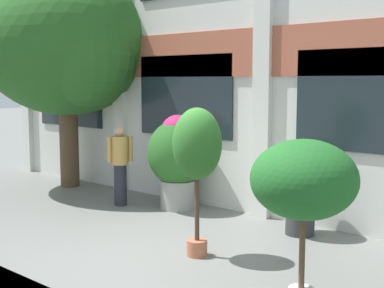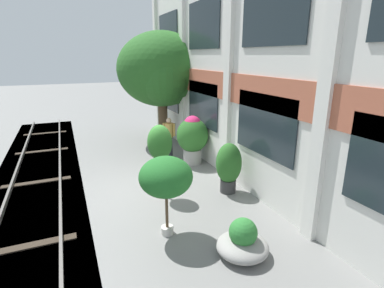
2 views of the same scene
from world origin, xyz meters
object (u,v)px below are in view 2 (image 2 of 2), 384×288
potted_plant_terracotta_small (166,178)px  potted_plant_glazed_jar (229,166)px  potted_plant_tall_urn (160,145)px  broadleaf_tree (162,72)px  potted_plant_wide_bowl (243,242)px  resident_by_doorway (169,136)px  potted_plant_stone_basin (192,136)px

potted_plant_terracotta_small → potted_plant_glazed_jar: bearing=120.1°
potted_plant_tall_urn → potted_plant_glazed_jar: 2.19m
broadleaf_tree → potted_plant_glazed_jar: size_ratio=3.28×
broadleaf_tree → potted_plant_terracotta_small: 8.37m
potted_plant_wide_bowl → potted_plant_glazed_jar: 3.12m
potted_plant_terracotta_small → resident_by_doorway: potted_plant_terracotta_small is taller
potted_plant_tall_urn → potted_plant_terracotta_small: (2.01, -0.49, -0.15)m
potted_plant_tall_urn → potted_plant_stone_basin: (-2.20, 1.98, -0.51)m
potted_plant_terracotta_small → broadleaf_tree: bearing=162.7°
potted_plant_tall_urn → potted_plant_glazed_jar: potted_plant_tall_urn is taller
potted_plant_tall_urn → resident_by_doorway: 3.64m
broadleaf_tree → potted_plant_stone_basin: 4.21m
potted_plant_stone_basin → potted_plant_terracotta_small: bearing=-30.3°
broadleaf_tree → potted_plant_glazed_jar: 6.82m
broadleaf_tree → potted_plant_terracotta_small: size_ratio=2.69×
broadleaf_tree → potted_plant_tall_urn: (5.76, -1.94, -1.75)m
potted_plant_glazed_jar → potted_plant_terracotta_small: bearing=-59.9°
broadleaf_tree → potted_plant_tall_urn: size_ratio=2.36×
potted_plant_glazed_jar → resident_by_doorway: size_ratio=0.95×
potted_plant_tall_urn → potted_plant_stone_basin: potted_plant_tall_urn is taller
potted_plant_wide_bowl → potted_plant_terracotta_small: bearing=-138.8°
broadleaf_tree → potted_plant_wide_bowl: size_ratio=4.63×
broadleaf_tree → potted_plant_stone_basin: broadleaf_tree is taller
potted_plant_terracotta_small → potted_plant_wide_bowl: bearing=41.2°
potted_plant_tall_urn → potted_plant_stone_basin: bearing=138.1°
broadleaf_tree → resident_by_doorway: (2.48, -0.54, -2.45)m
potted_plant_wide_bowl → potted_plant_tall_urn: bearing=-168.0°
broadleaf_tree → potted_plant_wide_bowl: (9.16, -1.22, -3.04)m
broadleaf_tree → potted_plant_tall_urn: 6.33m
broadleaf_tree → resident_by_doorway: 3.53m
broadleaf_tree → resident_by_doorway: broadleaf_tree is taller
broadleaf_tree → potted_plant_terracotta_small: bearing=-17.3°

